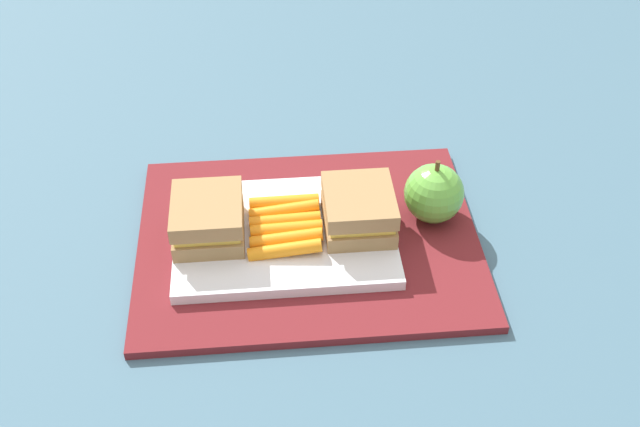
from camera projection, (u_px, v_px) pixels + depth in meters
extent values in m
plane|color=#42667A|center=(308.00, 243.00, 0.82)|extent=(2.40, 2.40, 0.00)
cube|color=maroon|center=(308.00, 240.00, 0.82)|extent=(0.36, 0.28, 0.01)
cube|color=white|center=(285.00, 234.00, 0.81)|extent=(0.23, 0.17, 0.01)
cube|color=#9E7A4C|center=(209.00, 228.00, 0.79)|extent=(0.07, 0.08, 0.02)
cube|color=#F4CC4C|center=(208.00, 219.00, 0.79)|extent=(0.07, 0.07, 0.01)
cube|color=#9E7A4C|center=(207.00, 209.00, 0.78)|extent=(0.07, 0.08, 0.02)
cube|color=#9E7A4C|center=(358.00, 219.00, 0.80)|extent=(0.07, 0.08, 0.02)
cube|color=#F4CC4C|center=(359.00, 210.00, 0.80)|extent=(0.07, 0.07, 0.01)
cube|color=#9E7A4C|center=(359.00, 200.00, 0.79)|extent=(0.07, 0.08, 0.02)
cylinder|color=orange|center=(285.00, 250.00, 0.77)|extent=(0.08, 0.01, 0.02)
cylinder|color=orange|center=(286.00, 239.00, 0.79)|extent=(0.08, 0.01, 0.02)
cylinder|color=orange|center=(287.00, 229.00, 0.80)|extent=(0.08, 0.01, 0.02)
cylinder|color=orange|center=(285.00, 221.00, 0.81)|extent=(0.08, 0.01, 0.02)
cylinder|color=orange|center=(284.00, 210.00, 0.82)|extent=(0.08, 0.01, 0.02)
cylinder|color=orange|center=(284.00, 202.00, 0.83)|extent=(0.08, 0.01, 0.01)
sphere|color=#66B742|center=(434.00, 193.00, 0.82)|extent=(0.06, 0.06, 0.06)
cylinder|color=brown|center=(438.00, 166.00, 0.79)|extent=(0.01, 0.00, 0.01)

